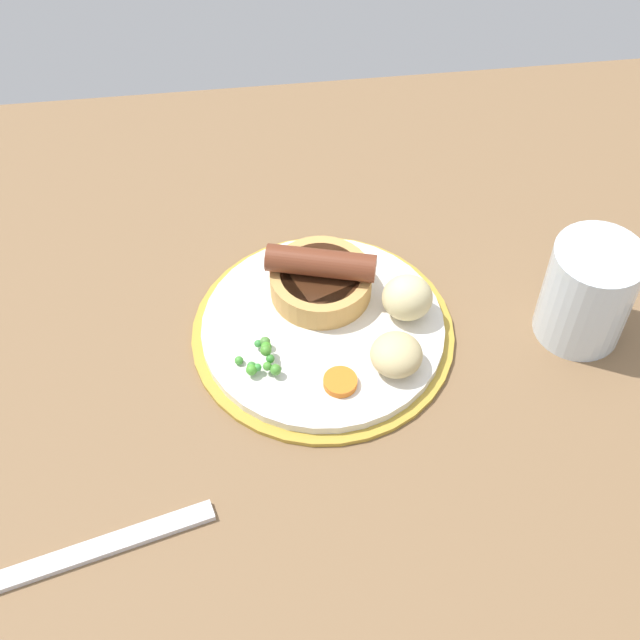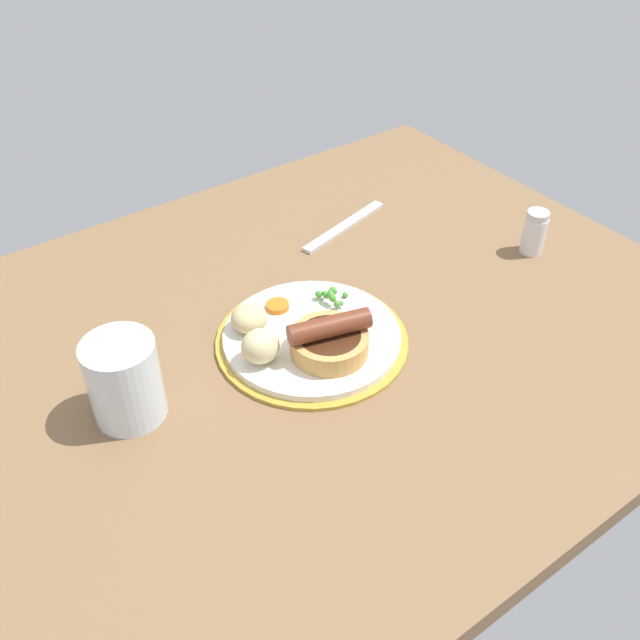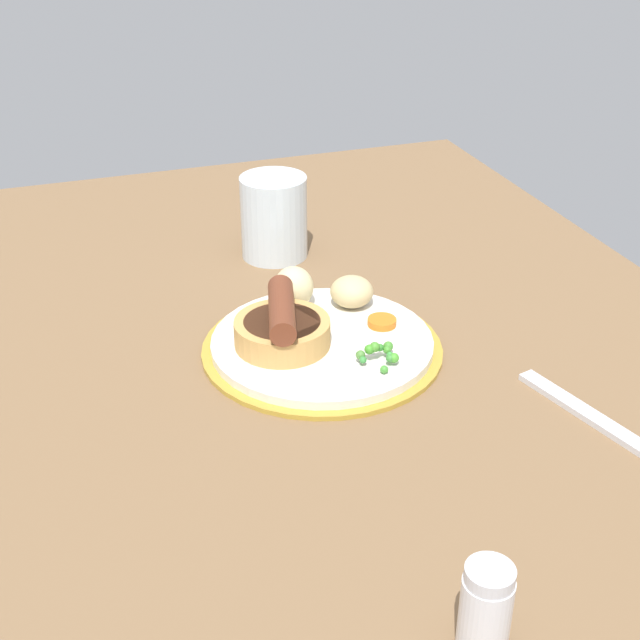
# 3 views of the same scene
# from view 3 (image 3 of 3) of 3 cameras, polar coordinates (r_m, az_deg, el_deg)

# --- Properties ---
(dining_table) EXTENTS (1.10, 0.80, 0.03)m
(dining_table) POSITION_cam_3_polar(r_m,az_deg,el_deg) (0.92, 0.77, -1.81)
(dining_table) COLOR brown
(dining_table) RESTS_ON ground
(dinner_plate) EXTENTS (0.24, 0.24, 0.01)m
(dinner_plate) POSITION_cam_3_polar(r_m,az_deg,el_deg) (0.89, 0.14, -1.69)
(dinner_plate) COLOR #B79333
(dinner_plate) RESTS_ON dining_table
(sausage_pudding) EXTENTS (0.10, 0.09, 0.05)m
(sausage_pudding) POSITION_cam_3_polar(r_m,az_deg,el_deg) (0.86, -2.44, -0.48)
(sausage_pudding) COLOR tan
(sausage_pudding) RESTS_ON dinner_plate
(pea_pile) EXTENTS (0.04, 0.04, 0.02)m
(pea_pile) POSITION_cam_3_polar(r_m,az_deg,el_deg) (0.84, 3.75, -2.07)
(pea_pile) COLOR #458C2F
(pea_pile) RESTS_ON dinner_plate
(potato_chunk_0) EXTENTS (0.05, 0.05, 0.03)m
(potato_chunk_0) POSITION_cam_3_polar(r_m,az_deg,el_deg) (0.94, 2.04, 1.83)
(potato_chunk_0) COLOR #CCB77F
(potato_chunk_0) RESTS_ON dinner_plate
(potato_chunk_1) EXTENTS (0.05, 0.05, 0.04)m
(potato_chunk_1) POSITION_cam_3_polar(r_m,az_deg,el_deg) (0.93, -1.69, 2.13)
(potato_chunk_1) COLOR beige
(potato_chunk_1) RESTS_ON dinner_plate
(carrot_slice_0) EXTENTS (0.04, 0.04, 0.01)m
(carrot_slice_0) POSITION_cam_3_polar(r_m,az_deg,el_deg) (0.91, 3.99, -0.13)
(carrot_slice_0) COLOR orange
(carrot_slice_0) RESTS_ON dinner_plate
(fork) EXTENTS (0.18, 0.06, 0.01)m
(fork) POSITION_cam_3_polar(r_m,az_deg,el_deg) (0.82, 17.38, -6.19)
(fork) COLOR silver
(fork) RESTS_ON dining_table
(drinking_glass) EXTENTS (0.08, 0.08, 0.10)m
(drinking_glass) POSITION_cam_3_polar(r_m,az_deg,el_deg) (1.07, -3.10, 6.58)
(drinking_glass) COLOR silver
(drinking_glass) RESTS_ON dining_table
(salt_shaker) EXTENTS (0.03, 0.03, 0.07)m
(salt_shaker) POSITION_cam_3_polar(r_m,az_deg,el_deg) (0.59, 10.55, -17.73)
(salt_shaker) COLOR silver
(salt_shaker) RESTS_ON dining_table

